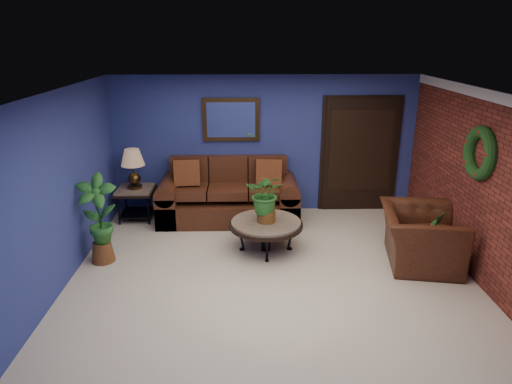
{
  "coord_description": "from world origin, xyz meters",
  "views": [
    {
      "loc": [
        -0.36,
        -5.62,
        3.16
      ],
      "look_at": [
        -0.2,
        0.55,
        1.02
      ],
      "focal_mm": 32.0,
      "sensor_mm": 36.0,
      "label": 1
    }
  ],
  "objects_px": {
    "sofa": "(229,199)",
    "table_lamp": "(133,164)",
    "armchair": "(420,237)",
    "end_table": "(136,195)",
    "side_chair": "(280,190)",
    "coffee_table": "(266,225)"
  },
  "relations": [
    {
      "from": "sofa",
      "to": "table_lamp",
      "type": "bearing_deg",
      "value": -178.52
    },
    {
      "from": "armchair",
      "to": "end_table",
      "type": "bearing_deg",
      "value": 78.4
    },
    {
      "from": "side_chair",
      "to": "armchair",
      "type": "distance_m",
      "value": 2.63
    },
    {
      "from": "sofa",
      "to": "coffee_table",
      "type": "xyz_separation_m",
      "value": [
        0.61,
        -1.35,
        0.06
      ]
    },
    {
      "from": "end_table",
      "to": "sofa",
      "type": "bearing_deg",
      "value": 1.48
    },
    {
      "from": "end_table",
      "to": "armchair",
      "type": "distance_m",
      "value": 4.78
    },
    {
      "from": "armchair",
      "to": "side_chair",
      "type": "bearing_deg",
      "value": 56.01
    },
    {
      "from": "sofa",
      "to": "table_lamp",
      "type": "distance_m",
      "value": 1.78
    },
    {
      "from": "coffee_table",
      "to": "armchair",
      "type": "height_order",
      "value": "armchair"
    },
    {
      "from": "coffee_table",
      "to": "end_table",
      "type": "bearing_deg",
      "value": 149.92
    },
    {
      "from": "end_table",
      "to": "side_chair",
      "type": "relative_size",
      "value": 0.73
    },
    {
      "from": "side_chair",
      "to": "armchair",
      "type": "bearing_deg",
      "value": -40.38
    },
    {
      "from": "sofa",
      "to": "end_table",
      "type": "xyz_separation_m",
      "value": [
        -1.65,
        -0.04,
        0.09
      ]
    },
    {
      "from": "sofa",
      "to": "armchair",
      "type": "xyz_separation_m",
      "value": [
        2.8,
        -1.8,
        0.04
      ]
    },
    {
      "from": "end_table",
      "to": "table_lamp",
      "type": "xyz_separation_m",
      "value": [
        0.0,
        -0.0,
        0.58
      ]
    },
    {
      "from": "table_lamp",
      "to": "coffee_table",
      "type": "bearing_deg",
      "value": -30.08
    },
    {
      "from": "sofa",
      "to": "armchair",
      "type": "height_order",
      "value": "sofa"
    },
    {
      "from": "side_chair",
      "to": "table_lamp",
      "type": "bearing_deg",
      "value": -175.02
    },
    {
      "from": "table_lamp",
      "to": "side_chair",
      "type": "height_order",
      "value": "table_lamp"
    },
    {
      "from": "end_table",
      "to": "side_chair",
      "type": "xyz_separation_m",
      "value": [
        2.56,
        0.07,
        0.05
      ]
    },
    {
      "from": "sofa",
      "to": "table_lamp",
      "type": "xyz_separation_m",
      "value": [
        -1.65,
        -0.04,
        0.67
      ]
    },
    {
      "from": "end_table",
      "to": "side_chair",
      "type": "distance_m",
      "value": 2.56
    }
  ]
}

